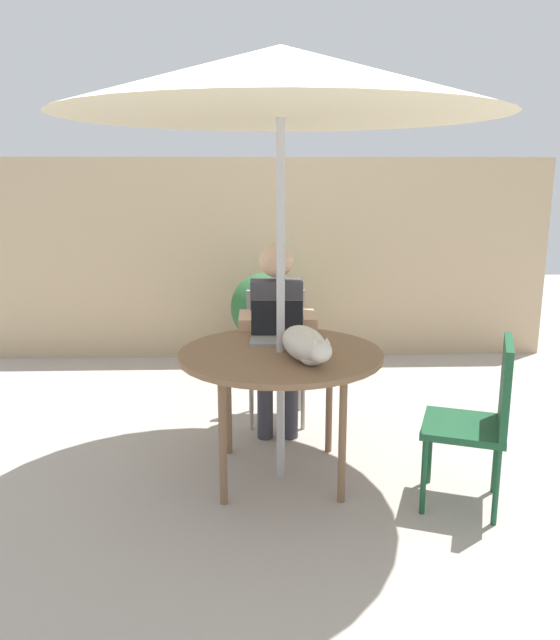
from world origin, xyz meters
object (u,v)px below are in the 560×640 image
(potted_plant_near_fence, at_px, (262,317))
(chair_occupied, at_px, (276,345))
(patio_umbrella, at_px, (281,82))
(patio_table, at_px, (281,361))
(cat, at_px, (306,345))
(laptop, at_px, (277,329))
(person_seated, at_px, (277,326))
(chair_empty, at_px, (483,411))

(potted_plant_near_fence, bearing_deg, chair_occupied, -84.84)
(patio_umbrella, bearing_deg, patio_table, 0.00)
(cat, bearing_deg, laptop, 107.36)
(person_seated, relative_size, laptop, 3.91)
(patio_umbrella, height_order, laptop, patio_umbrella)
(cat, distance_m, potted_plant_near_fence, 2.10)
(person_seated, height_order, cat, person_seated)
(cat, xyz_separation_m, potted_plant_near_fence, (-0.21, 2.06, -0.32))
(person_seated, bearing_deg, patio_table, -90.00)
(chair_occupied, bearing_deg, patio_umbrella, -90.00)
(patio_table, bearing_deg, patio_umbrella, 0.00)
(patio_table, height_order, cat, cat)
(chair_empty, distance_m, cat, 0.94)
(chair_occupied, distance_m, cat, 1.13)
(laptop, relative_size, potted_plant_near_fence, 0.37)
(patio_umbrella, bearing_deg, chair_empty, -19.96)
(cat, height_order, potted_plant_near_fence, cat)
(patio_umbrella, distance_m, laptop, 1.33)
(patio_umbrella, relative_size, chair_occupied, 2.59)
(patio_umbrella, xyz_separation_m, laptop, (-0.01, 0.25, -1.31))
(chair_occupied, distance_m, laptop, 0.71)
(patio_table, distance_m, person_seated, 0.75)
(laptop, relative_size, cat, 0.48)
(chair_empty, relative_size, laptop, 2.82)
(laptop, bearing_deg, potted_plant_near_fence, 92.68)
(chair_occupied, relative_size, person_seated, 0.72)
(chair_empty, height_order, potted_plant_near_fence, chair_empty)
(potted_plant_near_fence, bearing_deg, laptop, -87.32)
(chair_occupied, xyz_separation_m, chair_empty, (0.99, -1.26, 0.00))
(patio_umbrella, distance_m, cat, 1.30)
(patio_umbrella, height_order, chair_empty, patio_umbrella)
(patio_umbrella, height_order, cat, patio_umbrella)
(chair_empty, bearing_deg, cat, 168.14)
(chair_occupied, bearing_deg, person_seated, -90.00)
(chair_empty, bearing_deg, chair_occupied, 128.06)
(chair_occupied, bearing_deg, laptop, -91.07)
(patio_umbrella, bearing_deg, person_seated, 90.00)
(patio_table, relative_size, cat, 1.71)
(chair_empty, height_order, person_seated, person_seated)
(person_seated, bearing_deg, chair_empty, -48.21)
(person_seated, bearing_deg, potted_plant_near_fence, 94.45)
(chair_empty, height_order, laptop, laptop)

